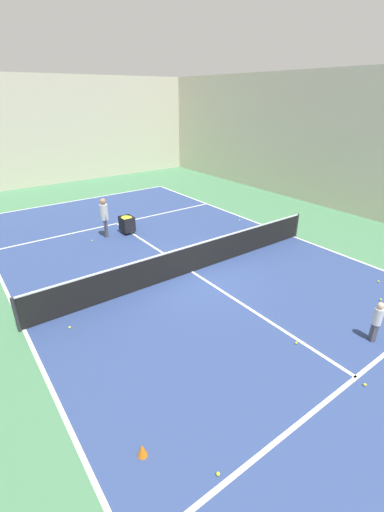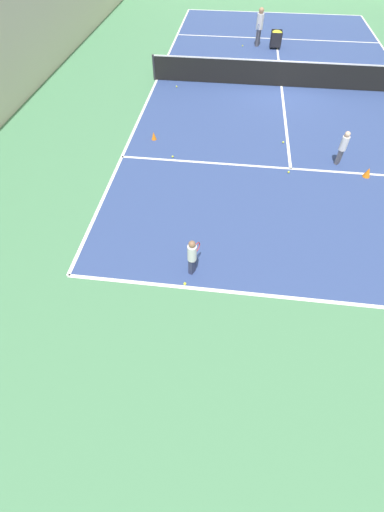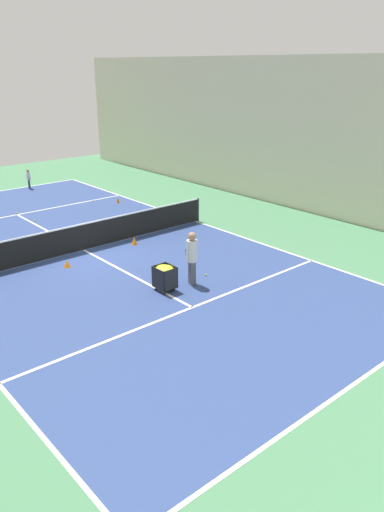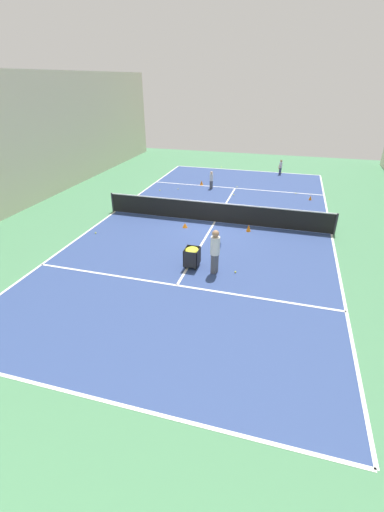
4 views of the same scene
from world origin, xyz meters
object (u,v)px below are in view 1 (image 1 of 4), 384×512
(tennis_net, at_px, (192,258))
(training_cone_0, at_px, (137,274))
(child_midcourt, at_px, (377,319))
(training_cone_1, at_px, (142,450))
(coach_at_net, at_px, (104,215))
(ball_cart, at_px, (127,221))

(tennis_net, xyz_separation_m, training_cone_0, (-1.85, 0.74, -0.38))
(child_midcourt, height_order, training_cone_1, child_midcourt)
(coach_at_net, relative_size, training_cone_1, 6.33)
(coach_at_net, xyz_separation_m, ball_cart, (0.96, -0.20, -0.44))
(coach_at_net, bearing_deg, training_cone_1, 0.83)
(ball_cart, relative_size, training_cone_0, 2.43)
(coach_at_net, xyz_separation_m, training_cone_0, (-0.75, -4.38, -0.85))
(child_midcourt, xyz_separation_m, ball_cart, (-1.72, 10.83, -0.09))
(tennis_net, bearing_deg, coach_at_net, 102.20)
(training_cone_1, bearing_deg, training_cone_0, 62.79)
(child_midcourt, xyz_separation_m, training_cone_1, (-6.46, 0.76, -0.53))
(coach_at_net, bearing_deg, ball_cart, 99.37)
(ball_cart, bearing_deg, training_cone_1, -115.18)
(coach_at_net, relative_size, training_cone_0, 5.27)
(ball_cart, distance_m, training_cone_1, 11.15)
(coach_at_net, relative_size, ball_cart, 2.17)
(ball_cart, bearing_deg, coach_at_net, 168.34)
(training_cone_0, relative_size, training_cone_1, 1.20)
(training_cone_0, height_order, training_cone_1, training_cone_0)
(child_midcourt, bearing_deg, coach_at_net, 52.31)
(tennis_net, height_order, child_midcourt, child_midcourt)
(child_midcourt, bearing_deg, training_cone_0, 65.91)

